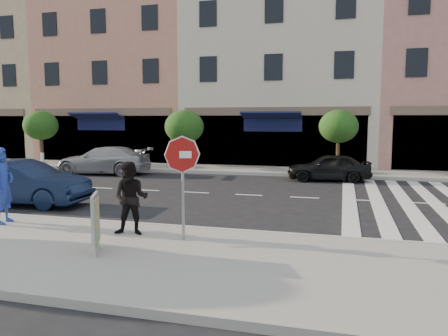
% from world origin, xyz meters
% --- Properties ---
extents(ground, '(120.00, 120.00, 0.00)m').
position_xyz_m(ground, '(0.00, 0.00, 0.00)').
color(ground, black).
rests_on(ground, ground).
extents(sidewalk_near, '(60.00, 4.50, 0.15)m').
position_xyz_m(sidewalk_near, '(0.00, -3.75, 0.07)').
color(sidewalk_near, gray).
rests_on(sidewalk_near, ground).
extents(sidewalk_far, '(60.00, 3.00, 0.15)m').
position_xyz_m(sidewalk_far, '(0.00, 11.00, 0.07)').
color(sidewalk_far, gray).
rests_on(sidewalk_far, ground).
extents(building_west_far, '(12.00, 9.00, 12.00)m').
position_xyz_m(building_west_far, '(-22.00, 17.00, 6.00)').
color(building_west_far, '#D7B789').
rests_on(building_west_far, ground).
extents(building_west_mid, '(10.00, 9.00, 14.00)m').
position_xyz_m(building_west_mid, '(-11.00, 17.00, 7.00)').
color(building_west_mid, tan).
rests_on(building_west_mid, ground).
extents(building_centre, '(11.00, 9.00, 11.00)m').
position_xyz_m(building_centre, '(-0.50, 17.00, 5.50)').
color(building_centre, beige).
rests_on(building_centre, ground).
extents(street_tree_wa, '(2.00, 2.00, 3.05)m').
position_xyz_m(street_tree_wa, '(-14.00, 10.80, 2.33)').
color(street_tree_wa, '#473323').
rests_on(street_tree_wa, sidewalk_far).
extents(street_tree_wb, '(2.10, 2.10, 3.06)m').
position_xyz_m(street_tree_wb, '(-5.00, 10.80, 2.31)').
color(street_tree_wb, '#473323').
rests_on(street_tree_wb, sidewalk_far).
extents(street_tree_c, '(1.90, 1.90, 3.04)m').
position_xyz_m(street_tree_c, '(3.00, 10.80, 2.36)').
color(street_tree_c, '#473323').
rests_on(street_tree_c, sidewalk_far).
extents(stop_sign, '(0.77, 0.25, 2.24)m').
position_xyz_m(stop_sign, '(-0.02, -2.62, 1.80)').
color(stop_sign, gray).
rests_on(stop_sign, sidewalk_near).
extents(photographer, '(0.60, 0.78, 1.90)m').
position_xyz_m(photographer, '(-4.86, -2.38, 1.10)').
color(photographer, '#21389A').
rests_on(photographer, sidewalk_near).
extents(walker, '(0.91, 0.77, 1.65)m').
position_xyz_m(walker, '(-1.29, -2.54, 0.97)').
color(walker, black).
rests_on(walker, sidewalk_near).
extents(poster_board, '(0.37, 0.71, 1.15)m').
position_xyz_m(poster_board, '(-1.34, -3.91, 0.71)').
color(poster_board, beige).
rests_on(poster_board, sidewalk_near).
extents(car_near_mid, '(4.41, 1.78, 1.42)m').
position_xyz_m(car_near_mid, '(-6.59, 0.30, 0.71)').
color(car_near_mid, '#0E1933').
rests_on(car_near_mid, ground).
extents(car_far_left, '(4.85, 2.28, 1.37)m').
position_xyz_m(car_far_left, '(-8.28, 8.03, 0.68)').
color(car_far_left, '#98979C').
rests_on(car_far_left, ground).
extents(car_far_mid, '(3.77, 1.93, 1.23)m').
position_xyz_m(car_far_mid, '(2.66, 8.48, 0.61)').
color(car_far_mid, black).
rests_on(car_far_mid, ground).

